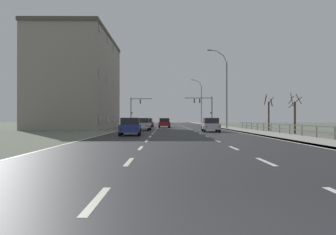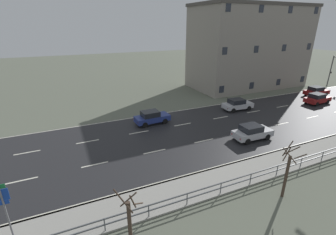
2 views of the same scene
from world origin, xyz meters
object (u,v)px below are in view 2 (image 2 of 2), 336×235
at_px(car_mid_centre, 152,117).
at_px(car_near_right, 316,91).
at_px(brick_building, 249,47).
at_px(traffic_signal_left, 335,67).
at_px(car_far_right, 317,98).
at_px(highway_sign, 4,206).
at_px(car_near_left, 252,132).
at_px(car_far_left, 237,104).

relative_size(car_mid_centre, car_near_right, 1.00).
height_order(car_near_right, brick_building, brick_building).
bearing_deg(traffic_signal_left, car_near_right, -70.32).
bearing_deg(brick_building, car_far_right, 8.40).
bearing_deg(highway_sign, car_near_left, 102.07).
bearing_deg(car_mid_centre, highway_sign, -48.29).
distance_m(highway_sign, car_far_right, 39.14).
bearing_deg(traffic_signal_left, car_far_left, -82.53).
bearing_deg(car_mid_centre, car_near_right, 87.13).
height_order(traffic_signal_left, car_near_left, traffic_signal_left).
relative_size(car_far_right, car_near_left, 1.01).
height_order(car_mid_centre, brick_building, brick_building).
bearing_deg(car_near_left, highway_sign, -76.54).
bearing_deg(traffic_signal_left, brick_building, -117.91).
height_order(car_mid_centre, car_near_right, same).
bearing_deg(highway_sign, traffic_signal_left, 107.25).
bearing_deg(car_far_left, car_mid_centre, -88.30).
relative_size(traffic_signal_left, car_far_right, 1.36).
height_order(car_near_left, brick_building, brick_building).
height_order(traffic_signal_left, car_mid_centre, traffic_signal_left).
distance_m(car_mid_centre, car_near_left, 11.33).
bearing_deg(car_far_left, car_near_left, -27.21).
relative_size(highway_sign, car_far_left, 0.89).
distance_m(traffic_signal_left, car_far_right, 13.84).
bearing_deg(highway_sign, car_near_right, 106.75).
distance_m(car_near_right, car_near_left, 22.48).
xyz_separation_m(car_far_right, car_far_left, (-2.63, -12.63, 0.00)).
xyz_separation_m(car_near_right, car_near_left, (8.11, -20.96, 0.00)).
relative_size(car_far_right, car_far_left, 1.00).
distance_m(car_mid_centre, car_far_right, 25.25).
bearing_deg(car_mid_centre, traffic_signal_left, 91.78).
bearing_deg(brick_building, car_far_left, -44.73).
height_order(highway_sign, brick_building, brick_building).
relative_size(highway_sign, car_mid_centre, 0.89).
xyz_separation_m(car_mid_centre, brick_building, (-10.48, 23.11, 6.37)).
bearing_deg(car_near_left, brick_building, 142.11).
xyz_separation_m(car_mid_centre, car_far_left, (0.28, 12.45, 0.00)).
bearing_deg(highway_sign, car_far_right, 104.31).
xyz_separation_m(traffic_signal_left, brick_building, (-7.50, -14.16, 3.48)).
xyz_separation_m(car_near_right, car_far_left, (0.23, -16.38, 0.00)).
relative_size(car_mid_centre, car_near_left, 1.01).
height_order(highway_sign, car_near_left, highway_sign).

